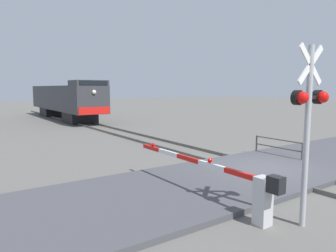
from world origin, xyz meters
TOP-DOWN VIEW (x-y plane):
  - ground_plane at (0.00, 0.00)m, footprint 160.00×160.00m
  - rail_track_left at (-0.72, 0.00)m, footprint 0.08×80.00m
  - rail_track_right at (0.72, 0.00)m, footprint 0.08×80.00m
  - road_surface at (0.00, 0.00)m, footprint 36.00×5.07m
  - locomotive at (0.00, 26.06)m, footprint 2.97×16.88m
  - crossing_signal at (-3.32, -3.78)m, footprint 1.18×0.33m
  - crossing_gate at (-4.10, -2.36)m, footprint 0.36×6.20m
  - guard_railing at (2.55, 1.22)m, footprint 0.08×2.63m

SIDE VIEW (x-z plane):
  - ground_plane at x=0.00m, z-range 0.00..0.00m
  - rail_track_left at x=-0.72m, z-range 0.00..0.15m
  - rail_track_right at x=0.72m, z-range 0.00..0.15m
  - road_surface at x=0.00m, z-range 0.00..0.17m
  - guard_railing at x=2.55m, z-range 0.15..1.10m
  - crossing_gate at x=-4.10m, z-range 0.17..1.50m
  - locomotive at x=0.00m, z-range 0.12..4.15m
  - crossing_signal at x=-3.32m, z-range 0.56..4.92m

